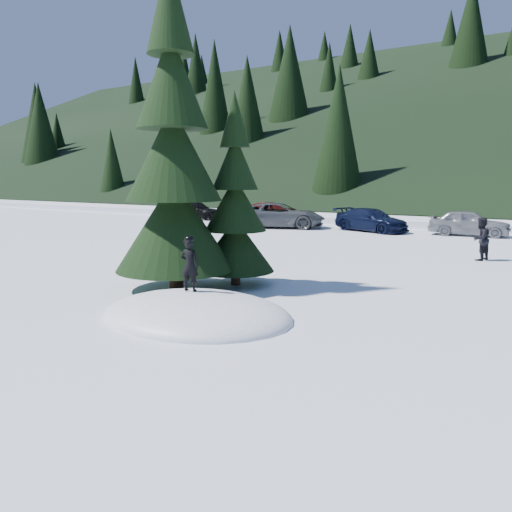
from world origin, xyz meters
The scene contains 11 objects.
ground centered at (0.00, 0.00, 0.00)m, with size 200.00×200.00×0.00m, color white.
snow_mound centered at (0.00, 0.00, 0.00)m, with size 4.48×3.52×0.96m, color white.
spruce_tall centered at (-2.20, 1.80, 3.32)m, with size 3.20×3.20×8.60m.
spruce_short centered at (-1.20, 3.20, 2.10)m, with size 2.20×2.20×5.37m.
child_skier centered at (-0.39, 0.25, 1.08)m, with size 0.43×0.28×1.19m, color black.
adult_0 centered at (3.95, 11.59, 0.80)m, with size 0.77×0.60×1.59m, color black.
car_0 centered at (-16.82, 20.25, 0.70)m, with size 1.65×4.09×1.39m, color black.
car_1 centered at (-11.29, 22.05, 0.67)m, with size 1.41×4.06×1.34m, color #340B09.
car_2 centered at (-8.49, 18.28, 0.77)m, with size 2.55×5.52×1.53m, color #494D51.
car_3 centered at (-3.00, 19.24, 0.65)m, with size 1.83×4.51×1.31m, color black.
car_4 centered at (2.12, 19.91, 0.69)m, with size 1.62×4.03×1.37m, color gray.
Camera 1 is at (6.87, -8.25, 3.01)m, focal length 35.00 mm.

